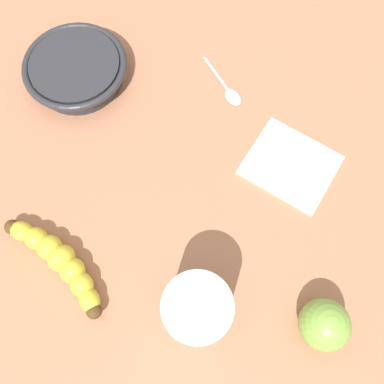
{
  "coord_description": "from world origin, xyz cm",
  "views": [
    {
      "loc": [
        20.84,
        1.2,
        62.82
      ],
      "look_at": [
        0.03,
        1.44,
        5.0
      ],
      "focal_mm": 38.14,
      "sensor_mm": 36.0,
      "label": 1
    }
  ],
  "objects_px": {
    "teaspoon": "(231,94)",
    "smoothie_glass": "(197,310)",
    "banana": "(59,261)",
    "ceramic_bowl": "(76,69)",
    "green_apple_fruit": "(324,325)"
  },
  "relations": [
    {
      "from": "banana",
      "to": "teaspoon",
      "type": "bearing_deg",
      "value": -89.34
    },
    {
      "from": "banana",
      "to": "green_apple_fruit",
      "type": "distance_m",
      "value": 0.37
    },
    {
      "from": "smoothie_glass",
      "to": "green_apple_fruit",
      "type": "distance_m",
      "value": 0.17
    },
    {
      "from": "green_apple_fruit",
      "to": "teaspoon",
      "type": "height_order",
      "value": "green_apple_fruit"
    },
    {
      "from": "ceramic_bowl",
      "to": "teaspoon",
      "type": "bearing_deg",
      "value": 81.68
    },
    {
      "from": "banana",
      "to": "green_apple_fruit",
      "type": "xyz_separation_m",
      "value": [
        0.09,
        0.36,
        0.01
      ]
    },
    {
      "from": "ceramic_bowl",
      "to": "teaspoon",
      "type": "relative_size",
      "value": 1.67
    },
    {
      "from": "green_apple_fruit",
      "to": "banana",
      "type": "bearing_deg",
      "value": -104.06
    },
    {
      "from": "ceramic_bowl",
      "to": "teaspoon",
      "type": "distance_m",
      "value": 0.26
    },
    {
      "from": "banana",
      "to": "teaspoon",
      "type": "relative_size",
      "value": 1.46
    },
    {
      "from": "smoothie_glass",
      "to": "teaspoon",
      "type": "bearing_deg",
      "value": 169.85
    },
    {
      "from": "smoothie_glass",
      "to": "banana",
      "type": "bearing_deg",
      "value": -110.08
    },
    {
      "from": "teaspoon",
      "to": "smoothie_glass",
      "type": "bearing_deg",
      "value": -40.14
    },
    {
      "from": "smoothie_glass",
      "to": "green_apple_fruit",
      "type": "relative_size",
      "value": 1.58
    },
    {
      "from": "banana",
      "to": "smoothie_glass",
      "type": "relative_size",
      "value": 1.41
    }
  ]
}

